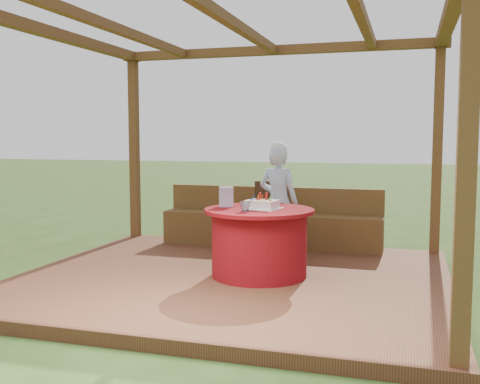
# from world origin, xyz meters

# --- Properties ---
(ground) EXTENTS (60.00, 60.00, 0.00)m
(ground) POSITION_xyz_m (0.00, 0.00, 0.00)
(ground) COLOR #294717
(ground) RESTS_ON ground
(deck) EXTENTS (4.50, 4.00, 0.12)m
(deck) POSITION_xyz_m (0.00, 0.00, 0.06)
(deck) COLOR brown
(deck) RESTS_ON ground
(pergola) EXTENTS (4.50, 4.00, 2.72)m
(pergola) POSITION_xyz_m (0.00, 0.00, 2.41)
(pergola) COLOR brown
(pergola) RESTS_ON deck
(bench) EXTENTS (3.00, 0.42, 0.80)m
(bench) POSITION_xyz_m (0.00, 1.72, 0.38)
(bench) COLOR brown
(bench) RESTS_ON deck
(table) EXTENTS (1.17, 1.17, 0.73)m
(table) POSITION_xyz_m (0.28, 0.05, 0.49)
(table) COLOR maroon
(table) RESTS_ON deck
(chair) EXTENTS (0.54, 0.54, 0.91)m
(chair) POSITION_xyz_m (0.10, 1.34, 0.64)
(chair) COLOR #392212
(chair) RESTS_ON deck
(elderly_woman) EXTENTS (0.56, 0.43, 1.43)m
(elderly_woman) POSITION_xyz_m (0.26, 1.01, 0.84)
(elderly_woman) COLOR #9DC2E9
(elderly_woman) RESTS_ON deck
(birthday_cake) EXTENTS (0.41, 0.41, 0.17)m
(birthday_cake) POSITION_xyz_m (0.31, 0.04, 0.90)
(birthday_cake) COLOR white
(birthday_cake) RESTS_ON table
(gift_bag) EXTENTS (0.18, 0.15, 0.22)m
(gift_bag) POSITION_xyz_m (-0.12, 0.11, 0.96)
(gift_bag) COLOR #E694CA
(gift_bag) RESTS_ON table
(drinking_glass) EXTENTS (0.14, 0.14, 0.11)m
(drinking_glass) POSITION_xyz_m (0.20, -0.22, 0.90)
(drinking_glass) COLOR white
(drinking_glass) RESTS_ON table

